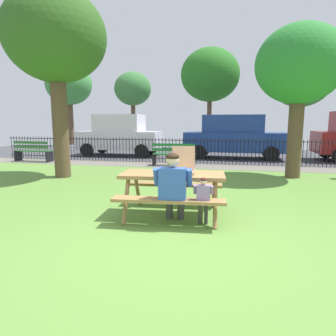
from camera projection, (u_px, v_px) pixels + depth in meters
ground at (192, 205)px, 5.97m from camera, size 28.00×11.79×0.02m
cobblestone_walkway at (210, 166)px, 10.99m from camera, size 28.00×1.40×0.01m
street_asphalt at (215, 155)px, 14.93m from camera, size 28.00×6.74×0.01m
picnic_table_foreground at (173, 183)px, 5.21m from camera, size 1.91×1.61×0.79m
pizza_box_open at (183, 168)px, 5.19m from camera, size 0.45×0.47×0.46m
adult_at_table at (173, 186)px, 4.70m from camera, size 0.62×0.61×1.19m
child_at_table at (203, 197)px, 4.63m from camera, size 0.31×0.31×0.82m
iron_fence_streetside at (211, 151)px, 11.59m from camera, size 18.12×0.03×0.99m
park_bench_left at (33, 152)px, 12.26m from camera, size 1.62×0.52×0.85m
park_bench_center at (174, 155)px, 11.06m from camera, size 1.61×0.50×0.85m
tree_near_table at (55, 39)px, 8.32m from camera, size 2.86×2.86×5.33m
tree_midground_right at (300, 67)px, 8.37m from camera, size 2.48×2.48×4.38m
parked_car_far_left at (120, 135)px, 14.29m from camera, size 3.91×1.86×1.98m
parked_car_left at (234, 136)px, 13.20m from camera, size 4.46×2.03×1.94m
far_tree_left at (69, 85)px, 20.47m from camera, size 3.15×3.15×5.62m
far_tree_midleft at (133, 89)px, 19.60m from camera, size 2.43×2.43×4.88m
far_tree_center at (210, 75)px, 18.45m from camera, size 3.66×3.66×6.17m
far_tree_midright at (301, 80)px, 17.44m from camera, size 3.55×3.55×5.69m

